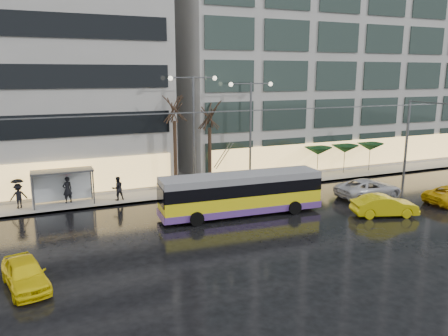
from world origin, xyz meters
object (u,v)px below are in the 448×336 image
trolleybus (241,195)px  bus_shelter (57,180)px  street_lamp_near (194,117)px  taxi_a (25,274)px

trolleybus → bus_shelter: (-11.28, 6.88, 0.58)m
bus_shelter → street_lamp_near: size_ratio=0.47×
taxi_a → street_lamp_near: bearing=33.4°
trolleybus → street_lamp_near: 8.42m
bus_shelter → street_lamp_near: (10.38, 0.11, 4.03)m
street_lamp_near → taxi_a: 18.42m
street_lamp_near → taxi_a: bearing=-134.3°
trolleybus → street_lamp_near: size_ratio=1.23×
trolleybus → taxi_a: (-13.22, -5.62, -0.71)m
taxi_a → bus_shelter: bearing=68.9°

